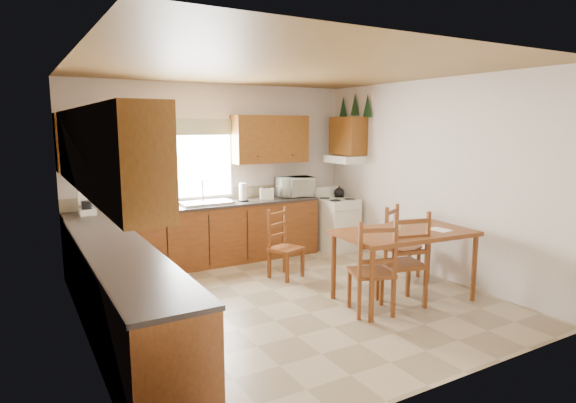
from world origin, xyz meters
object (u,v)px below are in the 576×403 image
stove (337,225)px  chair_near_left (372,266)px  chair_near_right (402,258)px  chair_far_left (286,244)px  chair_far_right (403,243)px  dining_table (403,266)px  microwave (295,187)px

stove → chair_near_left: chair_near_left is taller
chair_near_right → chair_far_left: bearing=-52.8°
chair_near_left → chair_far_left: size_ratio=1.13×
chair_near_left → chair_near_right: (0.47, 0.02, 0.02)m
chair_near_left → chair_far_right: 1.37m
chair_far_left → chair_far_right: bearing=-51.9°
dining_table → chair_far_left: (-0.78, 1.45, 0.05)m
chair_near_left → chair_far_right: (1.16, 0.73, -0.04)m
microwave → chair_near_left: (-0.64, -2.71, -0.55)m
dining_table → chair_near_right: 0.20m
stove → chair_far_left: chair_far_left is taller
stove → chair_far_right: bearing=-95.8°
stove → microwave: (-0.64, 0.30, 0.66)m
stove → chair_far_left: bearing=-151.8°
chair_far_left → chair_far_right: chair_far_right is taller
microwave → dining_table: microwave is taller
stove → chair_near_left: size_ratio=0.80×
chair_far_right → chair_near_right: bearing=-158.9°
stove → chair_near_right: 2.53m
chair_near_left → chair_near_right: 0.47m
microwave → chair_far_left: microwave is taller
chair_near_right → chair_far_right: 1.00m
microwave → chair_far_right: bearing=-64.5°
microwave → chair_far_left: size_ratio=0.57×
chair_near_left → chair_far_left: chair_near_left is taller
chair_near_right → dining_table: bearing=-128.0°
dining_table → chair_far_right: (0.58, 0.62, 0.07)m
stove → chair_near_left: 2.73m
chair_far_left → chair_near_right: bearing=-87.3°
microwave → chair_far_right: size_ratio=0.54×
stove → dining_table: 2.40m
microwave → chair_far_right: microwave is taller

